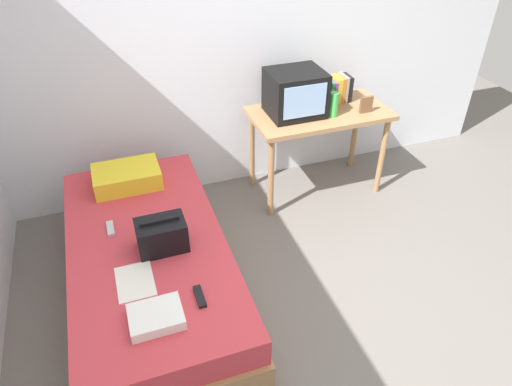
% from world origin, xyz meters
% --- Properties ---
extents(ground_plane, '(8.00, 8.00, 0.00)m').
position_xyz_m(ground_plane, '(0.00, 0.00, 0.00)').
color(ground_plane, slate).
extents(wall_back, '(5.20, 0.10, 2.60)m').
position_xyz_m(wall_back, '(0.00, 2.00, 1.30)').
color(wall_back, silver).
rests_on(wall_back, ground).
extents(bed, '(1.00, 2.00, 0.52)m').
position_xyz_m(bed, '(-0.97, 0.72, 0.26)').
color(bed, '#9E754C').
rests_on(bed, ground).
extents(desk, '(1.16, 0.60, 0.78)m').
position_xyz_m(desk, '(0.63, 1.57, 0.68)').
color(desk, '#9E754C').
rests_on(desk, ground).
extents(tv, '(0.44, 0.39, 0.36)m').
position_xyz_m(tv, '(0.41, 1.60, 0.96)').
color(tv, black).
rests_on(tv, desk).
extents(water_bottle, '(0.08, 0.08, 0.20)m').
position_xyz_m(water_bottle, '(0.69, 1.45, 0.88)').
color(water_bottle, green).
rests_on(water_bottle, desk).
extents(book_row, '(0.19, 0.17, 0.23)m').
position_xyz_m(book_row, '(0.87, 1.71, 0.89)').
color(book_row, '#337F47').
rests_on(book_row, desk).
extents(picture_frame, '(0.11, 0.02, 0.14)m').
position_xyz_m(picture_frame, '(0.97, 1.42, 0.85)').
color(picture_frame, brown).
rests_on(picture_frame, desk).
extents(pillow, '(0.48, 0.32, 0.14)m').
position_xyz_m(pillow, '(-1.00, 1.40, 0.59)').
color(pillow, yellow).
rests_on(pillow, bed).
extents(handbag, '(0.30, 0.20, 0.22)m').
position_xyz_m(handbag, '(-0.88, 0.63, 0.62)').
color(handbag, black).
rests_on(handbag, bed).
extents(magazine, '(0.21, 0.29, 0.01)m').
position_xyz_m(magazine, '(-1.08, 0.39, 0.52)').
color(magazine, white).
rests_on(magazine, bed).
extents(remote_dark, '(0.04, 0.16, 0.02)m').
position_xyz_m(remote_dark, '(-0.76, 0.15, 0.53)').
color(remote_dark, black).
rests_on(remote_dark, bed).
extents(remote_silver, '(0.04, 0.14, 0.02)m').
position_xyz_m(remote_silver, '(-1.17, 0.91, 0.53)').
color(remote_silver, '#B7B7BC').
rests_on(remote_silver, bed).
extents(folded_towel, '(0.28, 0.22, 0.06)m').
position_xyz_m(folded_towel, '(-1.01, 0.07, 0.55)').
color(folded_towel, white).
rests_on(folded_towel, bed).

